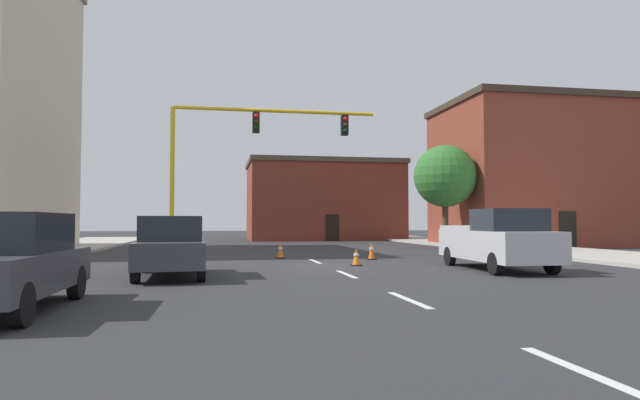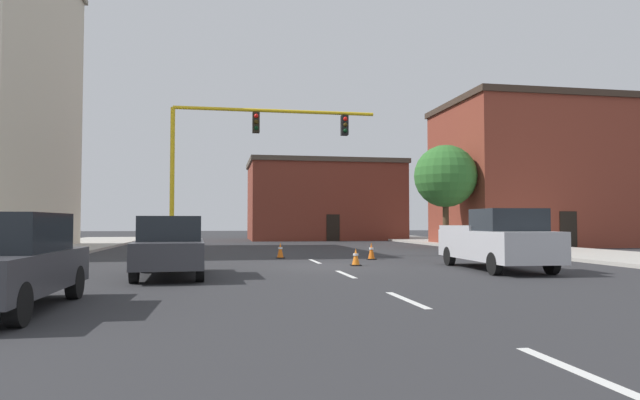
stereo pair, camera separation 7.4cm
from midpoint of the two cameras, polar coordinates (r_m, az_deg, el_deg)
name	(u,v)px [view 2 (the right image)]	position (r m, az deg, el deg)	size (l,w,h in m)	color
ground_plane	(327,266)	(19.55, 0.82, -6.92)	(160.00, 160.00, 0.00)	#2D2D30
sidewalk_left	(10,255)	(28.75, -29.47, -5.00)	(6.00, 56.00, 0.14)	#B2ADA3
sidewalk_right	(537,250)	(31.99, 21.70, -4.83)	(6.00, 56.00, 0.14)	#B2ADA3
lane_stripe_seg_0	(585,374)	(6.54, 26.17, -15.97)	(0.16, 2.40, 0.01)	silver
lane_stripe_seg_1	(407,300)	(11.38, 9.21, -10.21)	(0.16, 2.40, 0.01)	silver
lane_stripe_seg_2	(346,274)	(16.63, 2.82, -7.72)	(0.16, 2.40, 0.01)	silver
lane_stripe_seg_3	(315,261)	(22.00, -0.44, -6.39)	(0.16, 2.40, 0.01)	silver
building_brick_center	(324,201)	(49.43, 0.41, -0.05)	(13.52, 8.78, 7.00)	brown
building_row_right	(526,174)	(39.32, 20.71, 2.54)	(10.79, 9.10, 9.56)	brown
traffic_signal_gantry	(203,206)	(25.30, -11.97, -0.58)	(10.23, 1.20, 6.83)	yellow
tree_right_mid	(445,176)	(33.77, 12.98, 2.41)	(3.75, 3.75, 6.21)	#4C3823
pickup_truck_silver	(496,240)	(19.02, 17.99, -4.00)	(2.27, 5.50, 1.99)	#BCBCC1
sedan_dark_gray_near_left	(2,261)	(11.15, -30.02, -5.53)	(1.92, 4.53, 1.74)	#3D3D42
sedan_dark_gray_mid_left	(170,246)	(16.40, -15.18, -4.62)	(2.06, 4.58, 1.74)	#3D3D42
traffic_cone_roadside_a	(356,257)	(19.86, 3.85, -5.96)	(0.36, 0.36, 0.63)	black
traffic_cone_roadside_b	(371,251)	(23.11, 5.46, -5.31)	(0.36, 0.36, 0.72)	black
traffic_cone_roadside_c	(280,250)	(23.92, -4.06, -5.25)	(0.36, 0.36, 0.69)	black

